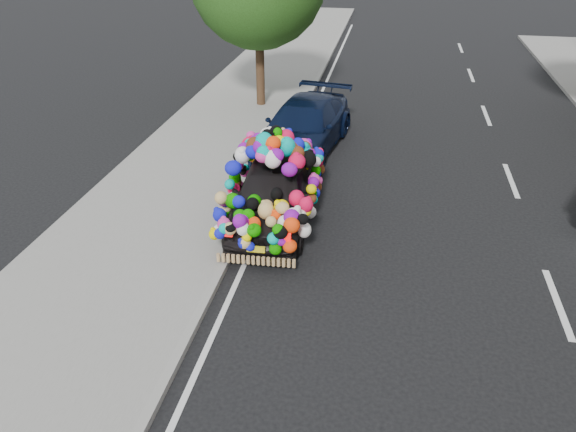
# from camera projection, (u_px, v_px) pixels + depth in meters

# --- Properties ---
(ground) EXTENTS (100.00, 100.00, 0.00)m
(ground) POSITION_uv_depth(u_px,v_px,m) (349.00, 281.00, 10.22)
(ground) COLOR black
(ground) RESTS_ON ground
(sidewalk) EXTENTS (4.00, 60.00, 0.12)m
(sidewalk) POSITION_uv_depth(u_px,v_px,m) (127.00, 255.00, 10.87)
(sidewalk) COLOR gray
(sidewalk) RESTS_ON ground
(kerb) EXTENTS (0.15, 60.00, 0.13)m
(kerb) POSITION_uv_depth(u_px,v_px,m) (224.00, 265.00, 10.56)
(kerb) COLOR gray
(kerb) RESTS_ON ground
(lane_markings) EXTENTS (6.00, 50.00, 0.01)m
(lane_markings) POSITION_uv_depth(u_px,v_px,m) (558.00, 303.00, 9.65)
(lane_markings) COLOR silver
(lane_markings) RESTS_ON ground
(plush_art_car) EXTENTS (2.09, 4.19, 1.99)m
(plush_art_car) POSITION_uv_depth(u_px,v_px,m) (274.00, 177.00, 11.73)
(plush_art_car) COLOR black
(plush_art_car) RESTS_ON ground
(navy_sedan) EXTENTS (2.55, 4.87, 1.35)m
(navy_sedan) POSITION_uv_depth(u_px,v_px,m) (304.00, 126.00, 15.39)
(navy_sedan) COLOR black
(navy_sedan) RESTS_ON ground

